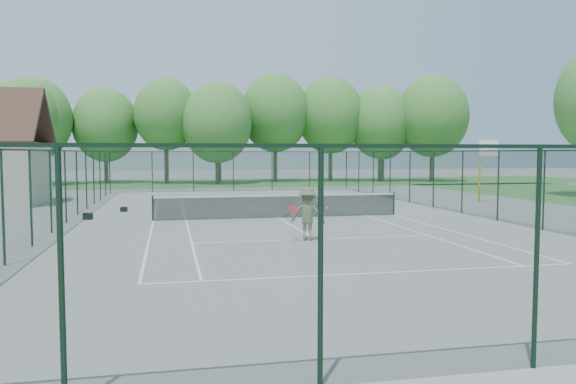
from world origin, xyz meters
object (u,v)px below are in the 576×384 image
object	(u,v)px
sports_bag_a	(88,216)
tennis_player	(308,214)
basketball_goal	(485,159)
tennis_net	(279,205)

from	to	relation	value
sports_bag_a	tennis_player	distance (m)	11.07
basketball_goal	tennis_player	size ratio (longest dim) A/B	2.05
sports_bag_a	tennis_player	world-z (taller)	tennis_player
tennis_net	sports_bag_a	size ratio (longest dim) A/B	29.79
tennis_player	tennis_net	bearing A→B (deg)	87.37
tennis_net	basketball_goal	distance (m)	14.57
tennis_net	tennis_player	bearing A→B (deg)	-92.63
basketball_goal	sports_bag_a	bearing A→B (deg)	-168.81
basketball_goal	tennis_net	bearing A→B (deg)	-158.25
tennis_net	sports_bag_a	distance (m)	8.37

